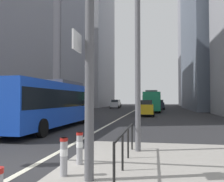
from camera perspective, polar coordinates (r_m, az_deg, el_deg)
ground_plane at (r=27.07m, az=2.16°, el=-6.24°), size 160.00×160.00×0.00m
lane_centre_line at (r=36.98m, az=4.26°, el=-5.08°), size 0.20×80.00×0.01m
office_tower_left_mid at (r=50.43m, az=-13.72°, el=12.81°), size 10.30×16.82×29.65m
office_tower_left_far at (r=72.95m, az=-6.09°, el=11.21°), size 13.01×23.71×37.25m
office_tower_right_far at (r=82.00m, az=19.55°, el=15.55°), size 10.52×20.23×53.07m
city_bus_blue_oncoming at (r=17.61m, az=-13.57°, el=-2.50°), size 2.93×12.12×3.40m
city_bus_red_receding at (r=40.40m, az=9.14°, el=-2.19°), size 2.86×11.17×3.40m
city_bus_red_distant at (r=60.32m, az=9.07°, el=-2.11°), size 2.76×11.32×3.40m
car_oncoming_mid at (r=66.21m, az=1.20°, el=-2.85°), size 2.20×4.53×1.94m
car_receding_near at (r=50.01m, az=10.89°, el=-3.10°), size 2.20×4.14×1.94m
car_receding_far at (r=29.90m, az=7.83°, el=-3.91°), size 2.13×4.44×1.94m
car_oncoming_far at (r=54.83m, az=0.76°, el=-3.04°), size 2.14×4.07×1.94m
street_lamp_post at (r=9.55m, az=5.97°, el=18.03°), size 5.50×0.32×8.00m
bollard_right at (r=6.29m, az=-11.16°, el=-14.38°), size 0.20×0.20×0.93m
bollard_back at (r=7.31m, az=-7.57°, el=-12.69°), size 0.20×0.20×0.92m
pedestrian_railing at (r=7.28m, az=3.18°, el=-11.04°), size 0.06×4.18×0.98m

